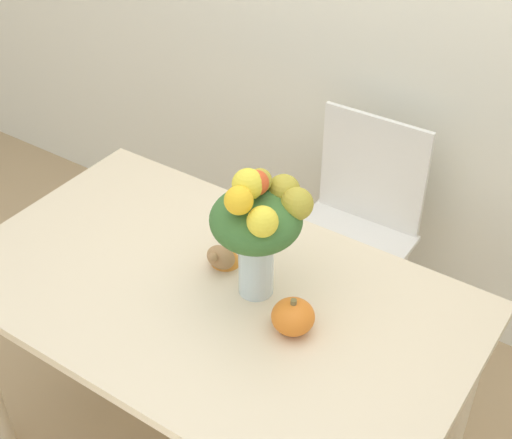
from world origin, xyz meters
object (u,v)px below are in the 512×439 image
(flower_vase, at_px, (259,223))
(turkey_figurine, at_px, (224,254))
(pumpkin, at_px, (294,316))
(dining_chair_near_window, at_px, (351,235))

(flower_vase, relative_size, turkey_figurine, 3.37)
(flower_vase, distance_m, pumpkin, 0.25)
(dining_chair_near_window, bearing_deg, turkey_figurine, -97.83)
(turkey_figurine, relative_size, dining_chair_near_window, 0.13)
(flower_vase, height_order, dining_chair_near_window, flower_vase)
(turkey_figurine, bearing_deg, flower_vase, -14.76)
(dining_chair_near_window, bearing_deg, flower_vase, -85.71)
(flower_vase, bearing_deg, dining_chair_near_window, 94.94)
(pumpkin, xyz_separation_m, dining_chair_near_window, (-0.21, 0.75, -0.33))
(pumpkin, height_order, turkey_figurine, pumpkin)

